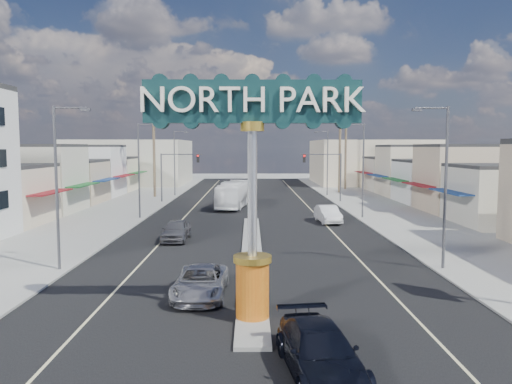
{
  "coord_description": "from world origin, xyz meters",
  "views": [
    {
      "loc": [
        -0.07,
        -17.04,
        6.82
      ],
      "look_at": [
        0.25,
        12.55,
        4.13
      ],
      "focal_mm": 35.0,
      "sensor_mm": 36.0,
      "label": 1
    }
  ],
  "objects_px": {
    "suv_left": "(200,282)",
    "city_bus": "(234,194)",
    "streetlight_l_far": "(176,160)",
    "palm_right_mid": "(340,121)",
    "car_parked_right": "(328,214)",
    "gateway_sign": "(252,170)",
    "traffic_signal_left": "(176,168)",
    "traffic_signal_right": "(326,168)",
    "suv_right": "(320,351)",
    "streetlight_r_far": "(326,159)",
    "streetlight_l_mid": "(141,165)",
    "streetlight_r_mid": "(362,165)",
    "streetlight_r_near": "(443,179)",
    "palm_left_far": "(153,111)",
    "car_parked_left": "(176,230)",
    "palm_right_far": "(346,111)",
    "streetlight_l_near": "(59,179)"
  },
  "relations": [
    {
      "from": "traffic_signal_left",
      "to": "traffic_signal_right",
      "type": "distance_m",
      "value": 18.37
    },
    {
      "from": "traffic_signal_right",
      "to": "suv_right",
      "type": "relative_size",
      "value": 1.19
    },
    {
      "from": "traffic_signal_right",
      "to": "suv_left",
      "type": "distance_m",
      "value": 40.67
    },
    {
      "from": "streetlight_l_far",
      "to": "palm_right_mid",
      "type": "height_order",
      "value": "palm_right_mid"
    },
    {
      "from": "palm_right_far",
      "to": "streetlight_r_mid",
      "type": "bearing_deg",
      "value": -98.12
    },
    {
      "from": "city_bus",
      "to": "suv_right",
      "type": "bearing_deg",
      "value": -77.67
    },
    {
      "from": "traffic_signal_right",
      "to": "suv_left",
      "type": "relative_size",
      "value": 1.21
    },
    {
      "from": "car_parked_right",
      "to": "streetlight_l_mid",
      "type": "bearing_deg",
      "value": 166.85
    },
    {
      "from": "streetlight_r_near",
      "to": "city_bus",
      "type": "xyz_separation_m",
      "value": [
        -12.43,
        28.96,
        -3.6
      ]
    },
    {
      "from": "suv_left",
      "to": "city_bus",
      "type": "height_order",
      "value": "city_bus"
    },
    {
      "from": "palm_left_far",
      "to": "streetlight_l_near",
      "type": "bearing_deg",
      "value": -86.33
    },
    {
      "from": "gateway_sign",
      "to": "streetlight_r_mid",
      "type": "distance_m",
      "value": 29.91
    },
    {
      "from": "streetlight_l_mid",
      "to": "car_parked_left",
      "type": "bearing_deg",
      "value": -66.05
    },
    {
      "from": "suv_right",
      "to": "streetlight_r_far",
      "type": "bearing_deg",
      "value": 73.68
    },
    {
      "from": "streetlight_l_near",
      "to": "streetlight_r_mid",
      "type": "height_order",
      "value": "same"
    },
    {
      "from": "traffic_signal_right",
      "to": "suv_right",
      "type": "bearing_deg",
      "value": -98.75
    },
    {
      "from": "city_bus",
      "to": "palm_right_mid",
      "type": "bearing_deg",
      "value": 55.48
    },
    {
      "from": "palm_right_mid",
      "to": "palm_right_far",
      "type": "distance_m",
      "value": 6.57
    },
    {
      "from": "streetlight_l_far",
      "to": "palm_left_far",
      "type": "xyz_separation_m",
      "value": [
        -2.57,
        -2.0,
        6.43
      ]
    },
    {
      "from": "streetlight_r_mid",
      "to": "suv_left",
      "type": "distance_m",
      "value": 28.27
    },
    {
      "from": "palm_left_far",
      "to": "palm_right_far",
      "type": "height_order",
      "value": "palm_right_far"
    },
    {
      "from": "gateway_sign",
      "to": "traffic_signal_left",
      "type": "distance_m",
      "value": 43.04
    },
    {
      "from": "gateway_sign",
      "to": "palm_right_mid",
      "type": "relative_size",
      "value": 0.76
    },
    {
      "from": "city_bus",
      "to": "streetlight_r_far",
      "type": "bearing_deg",
      "value": 53.2
    },
    {
      "from": "streetlight_r_near",
      "to": "suv_left",
      "type": "relative_size",
      "value": 1.81
    },
    {
      "from": "palm_left_far",
      "to": "car_parked_right",
      "type": "distance_m",
      "value": 31.96
    },
    {
      "from": "streetlight_r_mid",
      "to": "city_bus",
      "type": "bearing_deg",
      "value": 144.22
    },
    {
      "from": "streetlight_l_far",
      "to": "car_parked_left",
      "type": "height_order",
      "value": "streetlight_l_far"
    },
    {
      "from": "palm_right_mid",
      "to": "car_parked_right",
      "type": "distance_m",
      "value": 30.85
    },
    {
      "from": "gateway_sign",
      "to": "palm_right_far",
      "type": "xyz_separation_m",
      "value": [
        15.0,
        60.02,
        6.46
      ]
    },
    {
      "from": "traffic_signal_right",
      "to": "streetlight_r_near",
      "type": "height_order",
      "value": "streetlight_r_near"
    },
    {
      "from": "streetlight_r_far",
      "to": "suv_right",
      "type": "height_order",
      "value": "streetlight_r_far"
    },
    {
      "from": "streetlight_l_far",
      "to": "car_parked_left",
      "type": "distance_m",
      "value": 33.75
    },
    {
      "from": "streetlight_l_far",
      "to": "streetlight_r_mid",
      "type": "height_order",
      "value": "same"
    },
    {
      "from": "gateway_sign",
      "to": "streetlight_r_mid",
      "type": "relative_size",
      "value": 1.02
    },
    {
      "from": "palm_right_mid",
      "to": "car_parked_left",
      "type": "distance_m",
      "value": 42.61
    },
    {
      "from": "streetlight_r_near",
      "to": "car_parked_right",
      "type": "xyz_separation_m",
      "value": [
        -3.54,
        17.4,
        -4.29
      ]
    },
    {
      "from": "traffic_signal_left",
      "to": "streetlight_r_near",
      "type": "xyz_separation_m",
      "value": [
        19.62,
        -33.99,
        0.79
      ]
    },
    {
      "from": "palm_left_far",
      "to": "car_parked_right",
      "type": "relative_size",
      "value": 2.78
    },
    {
      "from": "suv_left",
      "to": "streetlight_l_far",
      "type": "bearing_deg",
      "value": 101.03
    },
    {
      "from": "streetlight_l_mid",
      "to": "traffic_signal_left",
      "type": "bearing_deg",
      "value": 84.9
    },
    {
      "from": "streetlight_r_near",
      "to": "gateway_sign",
      "type": "bearing_deg",
      "value": -142.45
    },
    {
      "from": "palm_right_mid",
      "to": "suv_left",
      "type": "xyz_separation_m",
      "value": [
        -15.35,
        -50.83,
        -9.91
      ]
    },
    {
      "from": "city_bus",
      "to": "streetlight_l_mid",
      "type": "bearing_deg",
      "value": -126.42
    },
    {
      "from": "suv_left",
      "to": "city_bus",
      "type": "xyz_separation_m",
      "value": [
        0.35,
        33.79,
        0.78
      ]
    },
    {
      "from": "palm_right_mid",
      "to": "car_parked_left",
      "type": "xyz_separation_m",
      "value": [
        -18.5,
        -37.11,
        -9.84
      ]
    },
    {
      "from": "traffic_signal_right",
      "to": "streetlight_r_mid",
      "type": "distance_m",
      "value": 14.07
    },
    {
      "from": "streetlight_r_near",
      "to": "palm_right_far",
      "type": "xyz_separation_m",
      "value": [
        4.57,
        52.0,
        7.32
      ]
    },
    {
      "from": "streetlight_l_near",
      "to": "car_parked_right",
      "type": "distance_m",
      "value": 24.93
    },
    {
      "from": "traffic_signal_right",
      "to": "suv_right",
      "type": "xyz_separation_m",
      "value": [
        -7.18,
        -46.68,
        -3.54
      ]
    }
  ]
}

